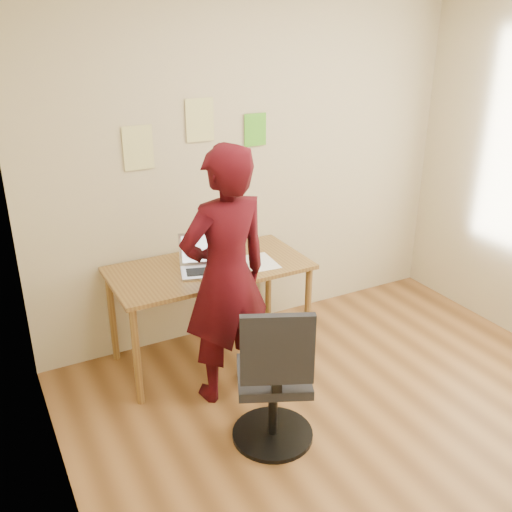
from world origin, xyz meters
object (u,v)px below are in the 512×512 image
phone (237,272)px  office_chair (274,387)px  laptop (204,263)px  desk (210,277)px  person (226,277)px

phone → office_chair: office_chair is taller
laptop → phone: (0.18, -0.15, -0.05)m
desk → phone: (0.13, -0.19, 0.09)m
desk → person: size_ratio=0.82×
laptop → office_chair: size_ratio=0.42×
office_chair → laptop: bearing=114.0°
office_chair → person: bearing=115.7°
laptop → person: person is taller
laptop → person: 0.42m
desk → office_chair: (-0.06, -1.05, -0.25)m
office_chair → person: person is taller
desk → person: bearing=-99.6°
desk → office_chair: bearing=-93.4°
laptop → phone: bearing=-22.2°
office_chair → person: size_ratio=0.55×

